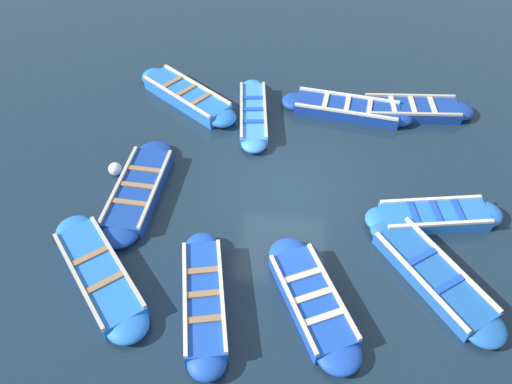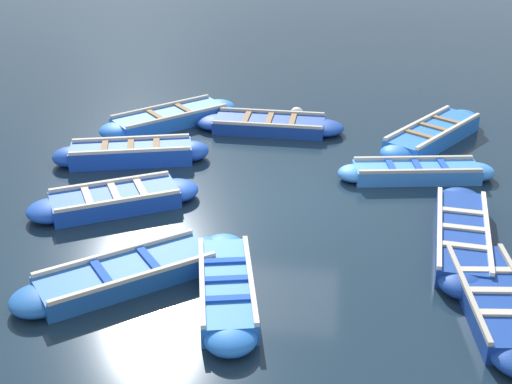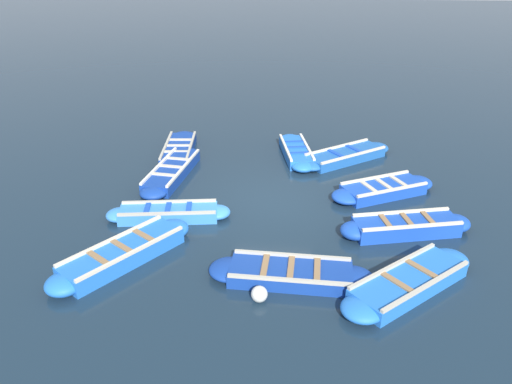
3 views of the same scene
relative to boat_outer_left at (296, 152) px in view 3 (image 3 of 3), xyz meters
The scene contains 13 objects.
ground_plane 3.67m from the boat_outer_left, behind, with size 120.00×120.00×0.00m, color #162838.
boat_outer_left is the anchor object (origin of this frame).
boat_near_quay 4.48m from the boat_outer_left, 118.35° to the left, with size 3.98×1.25×0.41m.
boat_tucked 7.85m from the boat_outer_left, 160.20° to the right, with size 3.22×3.43×0.41m.
boat_far_corner 5.89m from the boat_outer_left, 145.40° to the left, with size 1.22×3.45×0.38m.
boat_broadside 7.97m from the boat_outer_left, 150.84° to the left, with size 3.66×2.92×0.47m.
boat_drifting 3.85m from the boat_outer_left, 135.87° to the right, with size 2.39×3.43×0.41m.
boat_inner_gap 1.72m from the boat_outer_left, 96.82° to the right, with size 3.02×3.56×0.39m.
boat_stern_in 5.82m from the boat_outer_left, 149.12° to the right, with size 1.59×3.58×0.46m.
boat_outer_right 4.19m from the boat_outer_left, 92.94° to the left, with size 3.73×1.26×0.38m.
boat_mid_row 7.29m from the boat_outer_left, behind, with size 1.10×3.74×0.37m.
buoy_orange_near 7.23m from the boat_outer_left, 152.56° to the right, with size 0.27×0.27×0.27m, color #EAB214.
buoy_yellow_far 8.12m from the boat_outer_left, behind, with size 0.35×0.35×0.35m, color silver.
Camera 3 is at (-12.85, -0.82, 6.78)m, focal length 35.00 mm.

